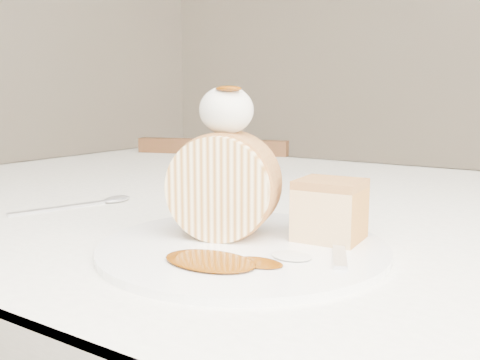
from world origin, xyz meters
The scene contains 10 objects.
table centered at (0.00, 0.20, 0.66)m, with size 1.40×0.90×0.75m.
chair_far centered at (-0.47, 0.68, 0.45)m, with size 0.47×0.47×0.79m.
plate centered at (0.05, -0.04, 0.75)m, with size 0.27×0.27×0.01m, color white.
roulade_slice centered at (0.02, -0.02, 0.81)m, with size 0.10×0.10×0.05m, color #FCE6AF.
cake_chunk centered at (0.12, 0.02, 0.78)m, with size 0.06×0.05×0.05m, color #A2763D.
whipped_cream centered at (0.03, -0.02, 0.88)m, with size 0.05×0.05×0.05m, color silver.
caramel_drizzle centered at (0.03, -0.03, 0.91)m, with size 0.03×0.02×0.01m, color #662F04.
caramel_pool centered at (0.06, -0.10, 0.76)m, with size 0.08×0.05×0.00m, color #662F04, non-canonical shape.
fork centered at (0.14, 0.00, 0.76)m, with size 0.02×0.16×0.00m, color silver.
spoon centered at (-0.24, -0.01, 0.75)m, with size 0.02×0.15×0.00m, color silver.
Camera 1 is at (0.32, -0.44, 0.90)m, focal length 40.00 mm.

